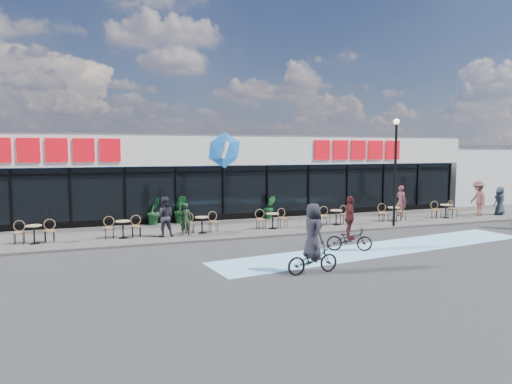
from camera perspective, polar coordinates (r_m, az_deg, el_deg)
ground at (r=17.86m, az=1.99°, el=-7.04°), size 120.00×120.00×0.00m
sidewalk at (r=22.01m, az=-2.34°, el=-4.55°), size 44.00×5.00×0.10m
bike_lane at (r=18.44m, az=15.48°, el=-6.82°), size 14.17×4.13×0.01m
building at (r=26.96m, az=-5.80°, el=2.14°), size 30.60×6.57×4.75m
neighbour_building at (r=38.33m, az=25.07°, el=2.19°), size 9.20×7.20×4.11m
lamp_post at (r=23.08m, az=17.03°, el=3.51°), size 0.28×0.28×5.20m
bistro_set_1 at (r=20.24m, az=-25.97°, el=-4.50°), size 1.54×0.62×0.90m
bistro_set_2 at (r=20.14m, az=-16.31°, el=-4.22°), size 1.54×0.62×0.90m
bistro_set_3 at (r=20.61m, az=-6.83°, el=-3.83°), size 1.54×0.62×0.90m
bistro_set_4 at (r=21.60m, az=2.00°, el=-3.38°), size 1.54×0.62×0.90m
bistro_set_5 at (r=23.06m, az=9.88°, el=-2.90°), size 1.54×0.62×0.90m
bistro_set_6 at (r=24.89m, az=16.70°, el=-2.44°), size 1.54×0.62×0.90m
bistro_set_7 at (r=27.03m, az=22.52°, el=-2.02°), size 1.54×0.62×0.90m
potted_plant_left at (r=23.22m, az=-12.69°, el=-2.35°), size 0.85×0.92×1.35m
potted_plant_mid at (r=23.44m, az=-9.54°, el=-2.20°), size 0.62×0.76×1.37m
potted_plant_right at (r=24.69m, az=1.70°, el=-1.90°), size 0.73×0.62×1.24m
patron_left at (r=20.03m, az=-8.85°, el=-3.37°), size 0.57×0.43×1.43m
patron_right at (r=19.88m, az=-11.41°, el=-3.05°), size 0.91×0.75×1.73m
pedestrian_a at (r=28.63m, az=26.02°, el=-0.71°), size 1.02×1.41×1.96m
pedestrian_b at (r=26.71m, az=17.68°, el=-1.07°), size 0.57×0.72×1.73m
pedestrian_c at (r=29.54m, az=28.19°, el=-0.96°), size 0.86×0.63×1.63m
cyclist_a at (r=17.59m, az=11.62°, el=-4.72°), size 1.80×1.22×2.09m
cyclist_c at (r=14.22m, az=7.11°, el=-6.76°), size 1.76×0.89×2.19m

